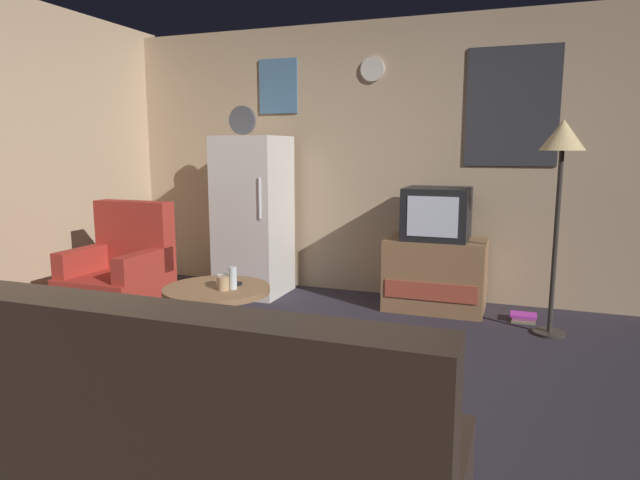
% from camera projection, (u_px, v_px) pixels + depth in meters
% --- Properties ---
extents(ground_plane, '(12.00, 12.00, 0.00)m').
position_uv_depth(ground_plane, '(259.00, 392.00, 3.18)').
color(ground_plane, '#2D2833').
extents(wall_with_art, '(5.20, 0.12, 2.54)m').
position_uv_depth(wall_with_art, '(373.00, 160.00, 5.23)').
color(wall_with_art, tan).
rests_on(wall_with_art, ground_plane).
extents(fridge, '(0.60, 0.62, 1.77)m').
position_uv_depth(fridge, '(253.00, 216.00, 5.25)').
color(fridge, silver).
rests_on(fridge, ground_plane).
extents(tv_stand, '(0.84, 0.53, 0.62)m').
position_uv_depth(tv_stand, '(435.00, 274.00, 4.79)').
color(tv_stand, '#8E6642').
rests_on(tv_stand, ground_plane).
extents(crt_tv, '(0.54, 0.51, 0.44)m').
position_uv_depth(crt_tv, '(437.00, 213.00, 4.70)').
color(crt_tv, black).
rests_on(crt_tv, tv_stand).
extents(standing_lamp, '(0.32, 0.32, 1.59)m').
position_uv_depth(standing_lamp, '(562.00, 152.00, 3.95)').
color(standing_lamp, '#332D28').
rests_on(standing_lamp, ground_plane).
extents(coffee_table, '(0.72, 0.72, 0.46)m').
position_uv_depth(coffee_table, '(218.00, 320.00, 3.77)').
color(coffee_table, '#8E6642').
rests_on(coffee_table, ground_plane).
extents(wine_glass, '(0.05, 0.05, 0.15)m').
position_uv_depth(wine_glass, '(233.00, 278.00, 3.66)').
color(wine_glass, silver).
rests_on(wine_glass, coffee_table).
extents(mug_ceramic_white, '(0.08, 0.08, 0.09)m').
position_uv_depth(mug_ceramic_white, '(222.00, 281.00, 3.71)').
color(mug_ceramic_white, silver).
rests_on(mug_ceramic_white, coffee_table).
extents(mug_ceramic_tan, '(0.08, 0.08, 0.09)m').
position_uv_depth(mug_ceramic_tan, '(223.00, 283.00, 3.64)').
color(mug_ceramic_tan, tan).
rests_on(mug_ceramic_tan, coffee_table).
extents(remote_control, '(0.16, 0.08, 0.02)m').
position_uv_depth(remote_control, '(232.00, 282.00, 3.81)').
color(remote_control, black).
rests_on(remote_control, coffee_table).
extents(armchair, '(0.68, 0.68, 0.96)m').
position_uv_depth(armchair, '(121.00, 281.00, 4.43)').
color(armchair, '#A52D23').
rests_on(armchair, ground_plane).
extents(couch, '(1.70, 0.80, 0.92)m').
position_uv_depth(couch, '(211.00, 460.00, 1.92)').
color(couch, '#38281E').
rests_on(couch, ground_plane).
extents(book_stack, '(0.20, 0.18, 0.06)m').
position_uv_depth(book_stack, '(523.00, 318.00, 4.48)').
color(book_stack, '#837E5A').
rests_on(book_stack, ground_plane).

